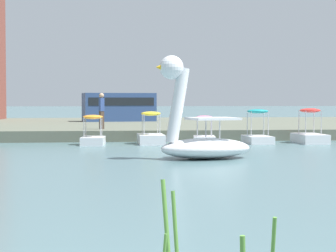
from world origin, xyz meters
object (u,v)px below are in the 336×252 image
(swan_boat, at_px, (200,135))
(pedal_boat_red, at_px, (310,134))
(parked_van, at_px, (119,106))
(pedal_boat_yellow, at_px, (151,134))
(person_on_path, at_px, (102,110))
(pedal_boat_teal, at_px, (258,134))
(pedal_boat_orange, at_px, (93,135))
(pedal_boat_pink, at_px, (204,136))

(swan_boat, xyz_separation_m, pedal_boat_red, (6.44, 7.26, -0.39))
(swan_boat, height_order, parked_van, swan_boat)
(pedal_boat_yellow, distance_m, person_on_path, 4.07)
(pedal_boat_teal, height_order, pedal_boat_red, pedal_boat_red)
(swan_boat, height_order, pedal_boat_red, swan_boat)
(swan_boat, xyz_separation_m, pedal_boat_yellow, (-1.04, 7.46, -0.39))
(pedal_boat_orange, distance_m, person_on_path, 3.71)
(pedal_boat_red, height_order, person_on_path, person_on_path)
(swan_boat, distance_m, pedal_boat_red, 9.71)
(swan_boat, relative_size, person_on_path, 1.94)
(pedal_boat_pink, xyz_separation_m, pedal_boat_teal, (2.52, 0.03, 0.07))
(pedal_boat_yellow, xyz_separation_m, parked_van, (-0.96, 15.21, 1.18))
(swan_boat, bearing_deg, pedal_boat_yellow, 97.93)
(pedal_boat_orange, distance_m, pedal_boat_yellow, 2.66)
(pedal_boat_orange, height_order, pedal_boat_pink, pedal_boat_orange)
(pedal_boat_yellow, bearing_deg, parked_van, 93.60)
(pedal_boat_orange, distance_m, pedal_boat_pink, 5.11)
(person_on_path, relative_size, parked_van, 0.35)
(pedal_boat_orange, xyz_separation_m, pedal_boat_red, (10.12, 0.10, 0.01))
(parked_van, bearing_deg, swan_boat, -84.97)
(swan_boat, xyz_separation_m, parked_van, (-2.00, 22.67, 0.78))
(pedal_boat_orange, bearing_deg, pedal_boat_red, 0.54)
(swan_boat, relative_size, parked_van, 0.68)
(pedal_boat_yellow, bearing_deg, pedal_boat_orange, -173.76)
(swan_boat, bearing_deg, person_on_path, 107.04)
(person_on_path, height_order, parked_van, parked_van)
(swan_boat, height_order, person_on_path, swan_boat)
(pedal_boat_yellow, height_order, pedal_boat_pink, pedal_boat_yellow)
(pedal_boat_orange, relative_size, pedal_boat_teal, 0.97)
(pedal_boat_yellow, height_order, pedal_boat_teal, pedal_boat_teal)
(pedal_boat_yellow, bearing_deg, pedal_boat_teal, -1.11)
(swan_boat, height_order, pedal_boat_pink, swan_boat)
(pedal_boat_teal, relative_size, person_on_path, 1.04)
(swan_boat, distance_m, parked_van, 22.77)
(swan_boat, height_order, pedal_boat_yellow, swan_boat)
(pedal_boat_orange, height_order, pedal_boat_red, pedal_boat_red)
(pedal_boat_pink, distance_m, pedal_boat_red, 5.01)
(pedal_boat_pink, bearing_deg, pedal_boat_yellow, 177.08)
(pedal_boat_orange, relative_size, pedal_boat_red, 0.81)
(pedal_boat_red, bearing_deg, pedal_boat_pink, 179.22)
(pedal_boat_pink, distance_m, parked_van, 15.76)
(pedal_boat_orange, relative_size, pedal_boat_pink, 0.97)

